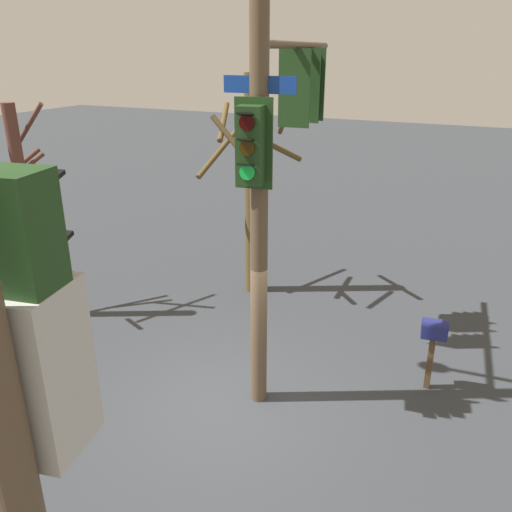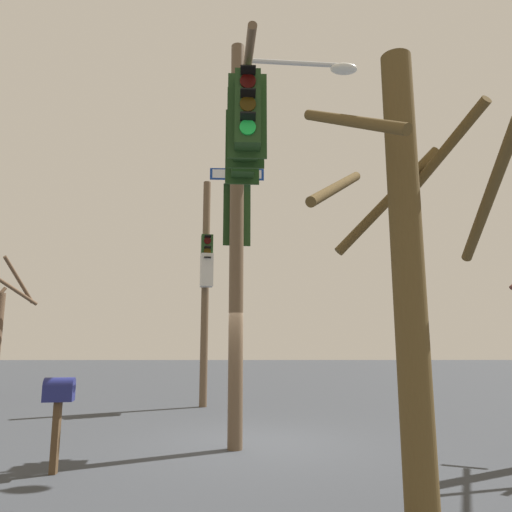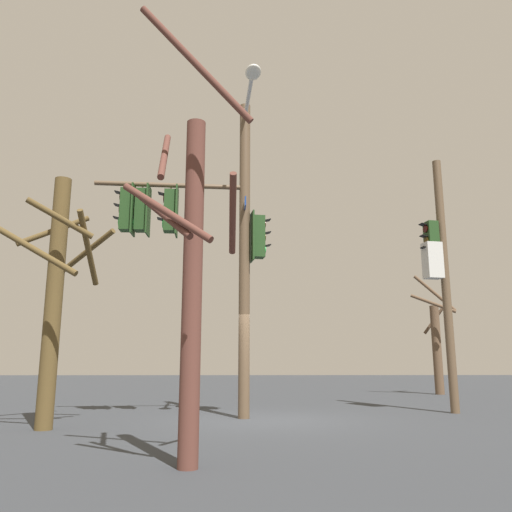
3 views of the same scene
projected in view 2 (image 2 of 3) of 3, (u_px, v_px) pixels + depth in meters
ground_plane at (255, 444)px, 9.02m from camera, size 80.00×80.00×0.00m
main_signal_pole_assembly at (244, 187)px, 8.56m from camera, size 3.17×4.56×8.21m
secondary_pole_assembly at (206, 278)px, 14.64m from camera, size 0.46×0.78×7.12m
mailbox at (59, 397)px, 7.18m from camera, size 0.47×0.31×1.41m
bare_tree_corner at (407, 259)px, 5.17m from camera, size 2.24×2.23×5.32m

